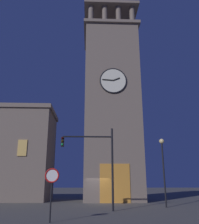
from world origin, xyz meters
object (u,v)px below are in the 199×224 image
Objects in this scene: street_lamp at (163,159)px; no_horn_sign at (52,180)px; clocktower at (111,107)px; traffic_signal_near at (96,156)px.

street_lamp is 2.13× the size of no_horn_sign.
traffic_signal_near is at bearing 78.48° from clocktower.
clocktower is 9.89× the size of no_horn_sign.
clocktower is at bearing -64.90° from street_lamp.
traffic_signal_near is at bearing 23.79° from street_lamp.
traffic_signal_near is 6.60m from street_lamp.
clocktower is at bearing -101.52° from traffic_signal_near.
no_horn_sign is at bearing 43.15° from street_lamp.
clocktower reaches higher than no_horn_sign.
street_lamp is (-3.83, 8.17, -7.49)m from clocktower.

